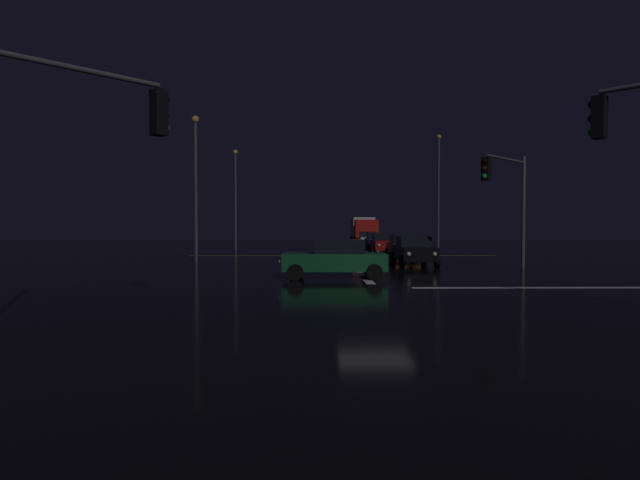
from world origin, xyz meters
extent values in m
cube|color=black|center=(0.00, 0.00, -0.05)|extent=(120.00, 120.00, 0.10)
cube|color=white|center=(0.00, 8.08, 0.00)|extent=(0.35, 13.83, 0.01)
cube|color=yellow|center=(0.00, 19.68, 0.00)|extent=(22.00, 0.15, 0.01)
cube|color=white|center=(8.18, 0.00, 0.00)|extent=(13.83, 0.40, 0.01)
cube|color=black|center=(3.28, 10.30, 0.67)|extent=(1.80, 4.20, 0.70)
cube|color=black|center=(3.28, 10.50, 1.29)|extent=(1.60, 2.00, 0.55)
cylinder|color=black|center=(4.18, 8.75, 0.32)|extent=(0.22, 0.64, 0.64)
cylinder|color=black|center=(2.38, 8.75, 0.32)|extent=(0.22, 0.64, 0.64)
cylinder|color=black|center=(4.18, 11.85, 0.32)|extent=(0.22, 0.64, 0.64)
cylinder|color=black|center=(2.38, 11.85, 0.32)|extent=(0.22, 0.64, 0.64)
sphere|color=#F9EFC6|center=(3.93, 8.18, 0.72)|extent=(0.22, 0.22, 0.22)
sphere|color=#F9EFC6|center=(2.63, 8.18, 0.72)|extent=(0.22, 0.22, 0.22)
cube|color=#C66014|center=(3.72, 15.73, 0.67)|extent=(1.80, 4.20, 0.70)
cube|color=black|center=(3.72, 15.93, 1.29)|extent=(1.60, 2.00, 0.55)
cylinder|color=black|center=(4.62, 14.18, 0.32)|extent=(0.22, 0.64, 0.64)
cylinder|color=black|center=(2.82, 14.18, 0.32)|extent=(0.22, 0.64, 0.64)
cylinder|color=black|center=(4.62, 17.28, 0.32)|extent=(0.22, 0.64, 0.64)
cylinder|color=black|center=(2.82, 17.28, 0.32)|extent=(0.22, 0.64, 0.64)
sphere|color=#F9EFC6|center=(4.37, 13.61, 0.72)|extent=(0.22, 0.22, 0.22)
sphere|color=#F9EFC6|center=(3.07, 13.61, 0.72)|extent=(0.22, 0.22, 0.22)
cube|color=maroon|center=(3.26, 22.27, 0.67)|extent=(1.80, 4.20, 0.70)
cube|color=black|center=(3.26, 22.47, 1.29)|extent=(1.60, 2.00, 0.55)
cylinder|color=black|center=(4.16, 20.72, 0.32)|extent=(0.22, 0.64, 0.64)
cylinder|color=black|center=(2.36, 20.72, 0.32)|extent=(0.22, 0.64, 0.64)
cylinder|color=black|center=(4.16, 23.82, 0.32)|extent=(0.22, 0.64, 0.64)
cylinder|color=black|center=(2.36, 23.82, 0.32)|extent=(0.22, 0.64, 0.64)
sphere|color=#F9EFC6|center=(3.91, 20.15, 0.72)|extent=(0.22, 0.22, 0.22)
sphere|color=#F9EFC6|center=(2.61, 20.15, 0.72)|extent=(0.22, 0.22, 0.22)
cube|color=navy|center=(3.38, 27.79, 0.67)|extent=(1.80, 4.20, 0.70)
cube|color=black|center=(3.38, 27.99, 1.29)|extent=(1.60, 2.00, 0.55)
cylinder|color=black|center=(4.28, 26.24, 0.32)|extent=(0.22, 0.64, 0.64)
cylinder|color=black|center=(2.48, 26.24, 0.32)|extent=(0.22, 0.64, 0.64)
cylinder|color=black|center=(4.28, 29.34, 0.32)|extent=(0.22, 0.64, 0.64)
cylinder|color=black|center=(2.48, 29.34, 0.32)|extent=(0.22, 0.64, 0.64)
sphere|color=#F9EFC6|center=(4.03, 25.67, 0.72)|extent=(0.22, 0.22, 0.22)
sphere|color=#F9EFC6|center=(2.73, 25.67, 0.72)|extent=(0.22, 0.22, 0.22)
cube|color=silver|center=(3.28, 34.59, 0.67)|extent=(1.80, 4.20, 0.70)
cube|color=black|center=(3.28, 34.79, 1.29)|extent=(1.60, 2.00, 0.55)
cylinder|color=black|center=(4.18, 33.04, 0.32)|extent=(0.22, 0.64, 0.64)
cylinder|color=black|center=(2.38, 33.04, 0.32)|extent=(0.22, 0.64, 0.64)
cylinder|color=black|center=(4.18, 36.14, 0.32)|extent=(0.22, 0.64, 0.64)
cylinder|color=black|center=(2.38, 36.14, 0.32)|extent=(0.22, 0.64, 0.64)
sphere|color=#F9EFC6|center=(3.93, 32.47, 0.72)|extent=(0.22, 0.22, 0.22)
sphere|color=#F9EFC6|center=(2.63, 32.47, 0.72)|extent=(0.22, 0.22, 0.22)
cube|color=red|center=(3.45, 38.01, 1.63)|extent=(2.40, 2.20, 2.30)
cube|color=silver|center=(3.45, 42.51, 1.78)|extent=(2.40, 5.00, 2.60)
cylinder|color=black|center=(4.65, 38.61, 0.48)|extent=(0.28, 0.96, 0.96)
cylinder|color=black|center=(2.25, 38.61, 0.48)|extent=(0.28, 0.96, 0.96)
cylinder|color=black|center=(4.65, 43.31, 0.48)|extent=(0.28, 0.96, 0.96)
cylinder|color=black|center=(2.25, 43.31, 0.48)|extent=(0.28, 0.96, 0.96)
sphere|color=#F9EFC6|center=(4.30, 36.86, 1.03)|extent=(0.26, 0.26, 0.26)
sphere|color=#F9EFC6|center=(2.60, 36.86, 1.03)|extent=(0.26, 0.26, 0.26)
cube|color=#14512D|center=(-1.28, 3.46, 0.67)|extent=(4.20, 1.80, 0.70)
cube|color=black|center=(-1.08, 3.46, 1.29)|extent=(2.00, 1.60, 0.55)
cylinder|color=black|center=(-2.83, 2.56, 0.32)|extent=(0.64, 0.22, 0.64)
cylinder|color=black|center=(-2.83, 4.36, 0.32)|extent=(0.64, 0.22, 0.64)
cylinder|color=black|center=(0.27, 2.56, 0.32)|extent=(0.64, 0.22, 0.64)
cylinder|color=black|center=(0.27, 4.36, 0.32)|extent=(0.64, 0.22, 0.64)
sphere|color=#F9EFC6|center=(-3.40, 2.81, 0.72)|extent=(0.22, 0.22, 0.22)
sphere|color=#F9EFC6|center=(-3.40, 4.11, 0.72)|extent=(0.22, 0.22, 0.22)
cube|color=black|center=(4.98, -4.98, 4.82)|extent=(0.46, 0.46, 1.05)
sphere|color=black|center=(4.87, -4.87, 5.17)|extent=(0.22, 0.22, 0.22)
sphere|color=black|center=(4.87, -4.87, 4.82)|extent=(0.22, 0.22, 0.22)
sphere|color=green|center=(4.87, -4.87, 4.48)|extent=(0.22, 0.22, 0.22)
cylinder|color=#4C4C51|center=(8.48, 8.48, 2.81)|extent=(0.18, 0.18, 5.62)
cylinder|color=#4C4C51|center=(7.06, 7.06, 5.32)|extent=(2.93, 2.93, 0.12)
cube|color=black|center=(5.64, 5.64, 4.70)|extent=(0.46, 0.46, 1.05)
sphere|color=black|center=(5.53, 5.53, 5.04)|extent=(0.22, 0.22, 0.22)
sphere|color=black|center=(5.53, 5.53, 4.70)|extent=(0.22, 0.22, 0.22)
sphere|color=green|center=(5.53, 5.53, 4.35)|extent=(0.22, 0.22, 0.22)
cylinder|color=#4C4C51|center=(-7.09, -7.09, 5.39)|extent=(2.87, 2.87, 0.12)
cube|color=black|center=(-5.70, -5.70, 4.76)|extent=(0.46, 0.46, 1.05)
sphere|color=black|center=(-5.59, -5.59, 5.11)|extent=(0.22, 0.22, 0.22)
sphere|color=black|center=(-5.59, -5.59, 4.76)|extent=(0.22, 0.22, 0.22)
sphere|color=green|center=(-5.59, -5.59, 4.42)|extent=(0.22, 0.22, 0.22)
cylinder|color=#424247|center=(-9.18, 29.68, 4.29)|extent=(0.20, 0.20, 8.59)
sphere|color=#F9AD47|center=(-9.18, 29.68, 8.77)|extent=(0.44, 0.44, 0.44)
cylinder|color=#424247|center=(9.18, 29.68, 4.99)|extent=(0.20, 0.20, 9.98)
sphere|color=#F9AD47|center=(9.18, 29.68, 10.16)|extent=(0.44, 0.44, 0.44)
cylinder|color=#424247|center=(-9.18, 13.68, 4.15)|extent=(0.20, 0.20, 8.31)
sphere|color=#F9AD47|center=(-9.18, 13.68, 8.49)|extent=(0.44, 0.44, 0.44)
camera|label=1|loc=(-2.10, -18.05, 2.14)|focal=29.63mm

